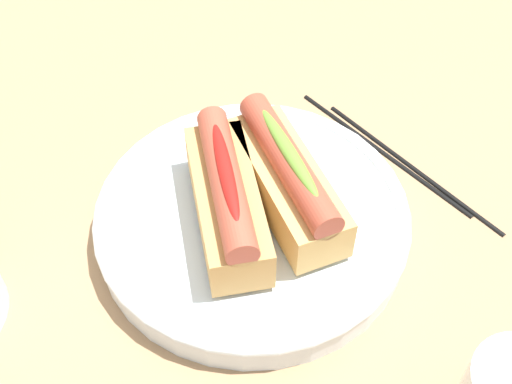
{
  "coord_description": "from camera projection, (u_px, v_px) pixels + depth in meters",
  "views": [
    {
      "loc": [
        -0.31,
        0.18,
        0.48
      ],
      "look_at": [
        -0.0,
        -0.0,
        0.05
      ],
      "focal_mm": 46.79,
      "sensor_mm": 36.0,
      "label": 1
    }
  ],
  "objects": [
    {
      "name": "chopstick_far",
      "position": [
        411.0,
        165.0,
        0.65
      ],
      "size": [
        0.22,
        0.04,
        0.01
      ],
      "primitive_type": "cylinder",
      "rotation": [
        0.0,
        1.57,
        0.15
      ],
      "color": "black",
      "rests_on": "ground_plane"
    },
    {
      "name": "hotdog_front",
      "position": [
        287.0,
        178.0,
        0.56
      ],
      "size": [
        0.16,
        0.07,
        0.06
      ],
      "color": "tan",
      "rests_on": "serving_bowl"
    },
    {
      "name": "serving_bowl",
      "position": [
        256.0,
        219.0,
        0.58
      ],
      "size": [
        0.27,
        0.27,
        0.03
      ],
      "color": "silver",
      "rests_on": "ground_plane"
    },
    {
      "name": "ground_plane",
      "position": [
        252.0,
        231.0,
        0.6
      ],
      "size": [
        2.4,
        2.4,
        0.0
      ],
      "primitive_type": "plane",
      "color": "#9E7A56"
    },
    {
      "name": "hotdog_back",
      "position": [
        224.0,
        193.0,
        0.55
      ],
      "size": [
        0.16,
        0.1,
        0.06
      ],
      "color": "tan",
      "rests_on": "serving_bowl"
    },
    {
      "name": "chopstick_near",
      "position": [
        382.0,
        151.0,
        0.66
      ],
      "size": [
        0.22,
        0.04,
        0.01
      ],
      "primitive_type": "cylinder",
      "rotation": [
        0.0,
        1.57,
        0.17
      ],
      "color": "black",
      "rests_on": "ground_plane"
    }
  ]
}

